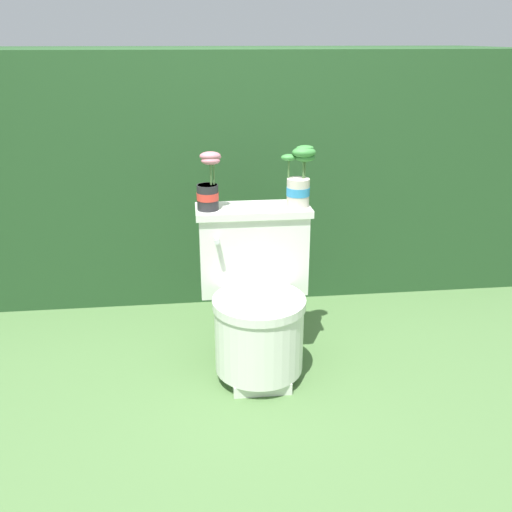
# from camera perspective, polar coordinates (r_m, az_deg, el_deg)

# --- Properties ---
(ground_plane) EXTENTS (12.00, 12.00, 0.00)m
(ground_plane) POSITION_cam_1_polar(r_m,az_deg,el_deg) (2.47, -1.49, -12.27)
(ground_plane) COLOR #4C703D
(hedge_backdrop) EXTENTS (3.34, 1.09, 1.30)m
(hedge_backdrop) POSITION_cam_1_polar(r_m,az_deg,el_deg) (3.45, -3.62, 9.25)
(hedge_backdrop) COLOR #234723
(hedge_backdrop) RESTS_ON ground
(toilet) EXTENTS (0.48, 0.51, 0.69)m
(toilet) POSITION_cam_1_polar(r_m,az_deg,el_deg) (2.40, 0.06, -4.45)
(toilet) COLOR silver
(toilet) RESTS_ON ground
(potted_plant_left) EXTENTS (0.10, 0.09, 0.24)m
(potted_plant_left) POSITION_cam_1_polar(r_m,az_deg,el_deg) (2.33, -4.78, 6.90)
(potted_plant_left) COLOR #262628
(potted_plant_left) RESTS_ON toilet
(potted_plant_midleft) EXTENTS (0.14, 0.10, 0.25)m
(potted_plant_midleft) POSITION_cam_1_polar(r_m,az_deg,el_deg) (2.38, 4.35, 7.54)
(potted_plant_midleft) COLOR beige
(potted_plant_midleft) RESTS_ON toilet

